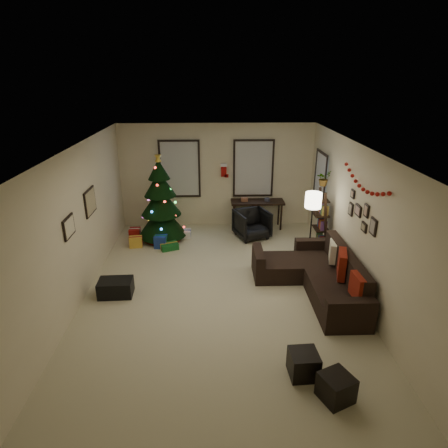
{
  "coord_description": "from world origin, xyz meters",
  "views": [
    {
      "loc": [
        -0.12,
        -6.26,
        3.88
      ],
      "look_at": [
        0.1,
        0.6,
        1.15
      ],
      "focal_mm": 30.78,
      "sensor_mm": 36.0,
      "label": 1
    }
  ],
  "objects_px": {
    "desk_chair": "(252,224)",
    "sofa": "(318,276)",
    "christmas_tree": "(161,204)",
    "desk": "(257,204)",
    "bookshelf": "(322,224)"
  },
  "relations": [
    {
      "from": "christmas_tree",
      "to": "desk",
      "type": "distance_m",
      "value": 2.52
    },
    {
      "from": "desk_chair",
      "to": "sofa",
      "type": "bearing_deg",
      "value": -89.41
    },
    {
      "from": "christmas_tree",
      "to": "desk_chair",
      "type": "height_order",
      "value": "christmas_tree"
    },
    {
      "from": "christmas_tree",
      "to": "desk_chair",
      "type": "relative_size",
      "value": 3.03
    },
    {
      "from": "sofa",
      "to": "desk_chair",
      "type": "bearing_deg",
      "value": 111.93
    },
    {
      "from": "christmas_tree",
      "to": "sofa",
      "type": "relative_size",
      "value": 0.86
    },
    {
      "from": "christmas_tree",
      "to": "desk_chair",
      "type": "distance_m",
      "value": 2.29
    },
    {
      "from": "sofa",
      "to": "desk",
      "type": "bearing_deg",
      "value": 104.39
    },
    {
      "from": "desk",
      "to": "sofa",
      "type": "bearing_deg",
      "value": -75.61
    },
    {
      "from": "sofa",
      "to": "desk_chair",
      "type": "relative_size",
      "value": 3.51
    },
    {
      "from": "desk_chair",
      "to": "bookshelf",
      "type": "bearing_deg",
      "value": -56.69
    },
    {
      "from": "christmas_tree",
      "to": "desk_chair",
      "type": "xyz_separation_m",
      "value": [
        2.23,
        0.0,
        -0.54
      ]
    },
    {
      "from": "christmas_tree",
      "to": "desk",
      "type": "relative_size",
      "value": 1.58
    },
    {
      "from": "christmas_tree",
      "to": "desk",
      "type": "height_order",
      "value": "christmas_tree"
    },
    {
      "from": "sofa",
      "to": "desk_chair",
      "type": "height_order",
      "value": "sofa"
    }
  ]
}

